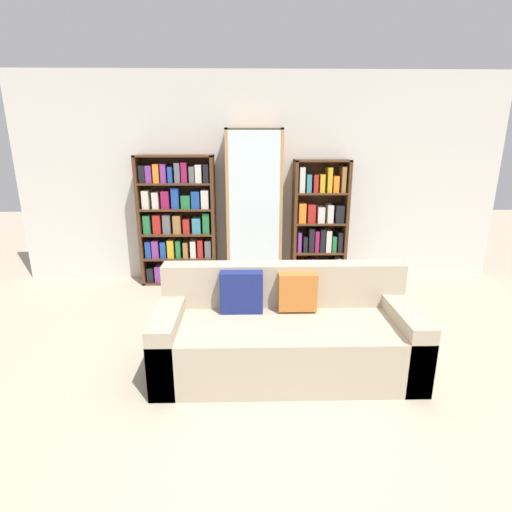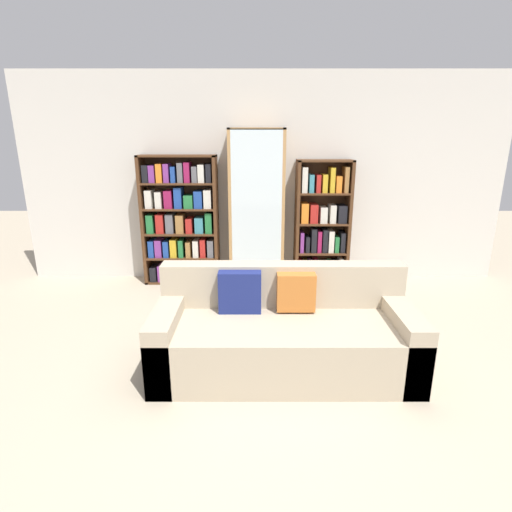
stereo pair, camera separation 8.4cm
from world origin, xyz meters
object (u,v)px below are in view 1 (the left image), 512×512
at_px(display_cabinet, 254,209).
at_px(bookshelf_left, 178,223).
at_px(couch, 285,334).
at_px(wine_bottle, 302,303).
at_px(bookshelf_right, 319,226).

bearing_deg(display_cabinet, bookshelf_left, 179.14).
distance_m(couch, wine_bottle, 1.08).
distance_m(bookshelf_right, wine_bottle, 1.32).
distance_m(couch, display_cabinet, 2.25).
height_order(bookshelf_right, wine_bottle, bookshelf_right).
bearing_deg(bookshelf_left, couch, -60.28).
bearing_deg(bookshelf_left, display_cabinet, -0.86).
bearing_deg(display_cabinet, couch, -84.02).
bearing_deg(bookshelf_left, wine_bottle, -36.31).
bearing_deg(bookshelf_right, bookshelf_left, -179.97).
xyz_separation_m(bookshelf_left, display_cabinet, (1.00, -0.02, 0.18)).
relative_size(couch, wine_bottle, 6.31).
xyz_separation_m(display_cabinet, bookshelf_right, (0.86, 0.02, -0.24)).
distance_m(display_cabinet, wine_bottle, 1.48).
bearing_deg(couch, display_cabinet, 95.98).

